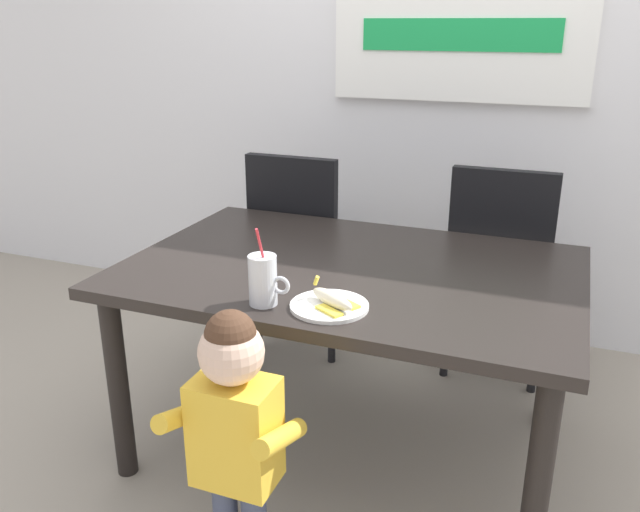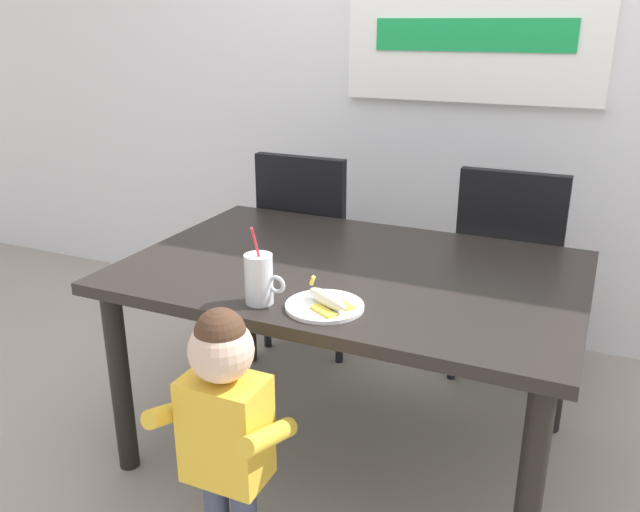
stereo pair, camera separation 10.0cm
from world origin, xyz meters
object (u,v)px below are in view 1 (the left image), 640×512
dining_chair_right (500,260)px  peeled_banana (333,300)px  dining_table (351,289)px  milk_cup (263,283)px  snack_plate (329,306)px  toddler_standing (235,420)px  dining_chair_left (302,241)px

dining_chair_right → peeled_banana: size_ratio=5.69×
dining_table → dining_chair_right: dining_chair_right is taller
peeled_banana → milk_cup: bearing=-170.0°
snack_plate → peeled_banana: (0.01, -0.01, 0.03)m
toddler_standing → snack_plate: bearing=68.8°
dining_chair_right → peeled_banana: 1.19m
dining_chair_left → peeled_banana: dining_chair_left is taller
dining_chair_right → peeled_banana: bearing=72.2°
dining_table → dining_chair_left: bearing=124.6°
dining_table → peeled_banana: peeled_banana is taller
milk_cup → dining_chair_left: bearing=107.3°
milk_cup → snack_plate: 0.20m
milk_cup → snack_plate: milk_cup is taller
dining_table → dining_chair_left: 0.84m
dining_chair_right → dining_chair_left: bearing=4.4°
dining_chair_left → milk_cup: size_ratio=3.89×
dining_table → peeled_banana: 0.38m
dining_chair_right → peeled_banana: dining_chair_right is taller
toddler_standing → snack_plate: toddler_standing is taller
dining_table → snack_plate: snack_plate is taller
dining_chair_right → snack_plate: bearing=71.5°
milk_cup → snack_plate: bearing=12.8°
milk_cup → peeled_banana: (0.20, 0.04, -0.04)m
toddler_standing → peeled_banana: size_ratio=4.96×
toddler_standing → milk_cup: size_ratio=3.40×
dining_table → toddler_standing: 0.71m
dining_chair_left → peeled_banana: bearing=117.3°
toddler_standing → peeled_banana: (0.15, 0.34, 0.23)m
dining_table → milk_cup: 0.44m
dining_chair_right → toddler_standing: (-0.50, -1.45, -0.02)m
dining_table → dining_chair_left: dining_chair_left is taller
dining_chair_left → milk_cup: (0.34, -1.08, 0.25)m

